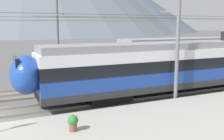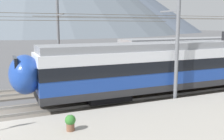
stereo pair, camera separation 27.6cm
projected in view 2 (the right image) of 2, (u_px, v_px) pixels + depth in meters
name	position (u px, v px, depth m)	size (l,w,h in m)	color
train_near_platform	(187.00, 64.00, 19.33)	(24.39, 2.88, 4.27)	#2D2D30
catenary_mast_mid	(176.00, 41.00, 16.60)	(41.42, 2.09, 7.76)	slate
catenary_mast_far_side	(59.00, 39.00, 21.63)	(41.42, 2.31, 7.34)	slate
potted_plant_by_shelter	(70.00, 122.00, 11.57)	(0.48, 0.48, 0.74)	brown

